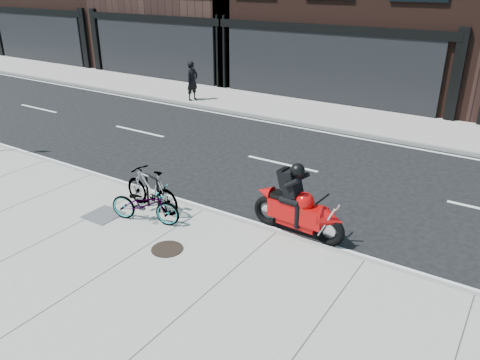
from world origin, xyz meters
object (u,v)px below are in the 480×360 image
Objects in this scene: bike_rack at (152,190)px; utility_grate at (103,215)px; manhole_cover at (167,249)px; pedestrian at (192,81)px; bicycle_rear at (151,189)px; motorcycle at (302,208)px; bicycle_front at (145,204)px.

bike_rack is 1.16× the size of utility_grate.
bike_rack reaches higher than manhole_cover.
bicycle_rear is at bearing -141.06° from pedestrian.
manhole_cover is (1.47, -1.21, -0.50)m from bike_rack.
utility_grate is at bearing -131.07° from bike_rack.
motorcycle is 3.44× the size of manhole_cover.
bicycle_rear is 2.30× the size of utility_grate.
pedestrian is (-5.96, 9.10, 0.35)m from bicycle_rear.
bike_rack is 0.62m from bicycle_front.
bicycle_rear is 0.76× the size of motorcycle.
pedestrian is 2.31× the size of utility_grate.
manhole_cover is at bearing -138.37° from pedestrian.
bicycle_front is at bearing -63.26° from bike_rack.
pedestrian is (-5.99, 9.10, 0.35)m from bike_rack.
bicycle_rear is at bearing 141.27° from manhole_cover.
utility_grate is (-0.78, -0.89, -0.50)m from bike_rack.
pedestrian is at bearing 123.35° from bike_rack.
bicycle_rear is 2.00m from manhole_cover.
bike_rack is at bearing -140.92° from pedestrian.
bicycle_front is at bearing -141.27° from pedestrian.
bicycle_front is 3.51m from motorcycle.
utility_grate is (-0.75, -0.89, -0.51)m from bicycle_rear.
motorcycle is 12.43m from pedestrian.
bicycle_rear is 3.60m from motorcycle.
motorcycle is (3.43, 1.00, 0.04)m from bike_rack.
pedestrian reaches higher than utility_grate.
manhole_cover is at bearing -134.46° from bicycle_front.
motorcycle is at bearing 48.45° from manhole_cover.
motorcycle is at bearing -125.00° from pedestrian.
motorcycle is 3.02× the size of utility_grate.
pedestrian is at bearing 125.91° from manhole_cover.
bicycle_rear is 1.27m from utility_grate.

